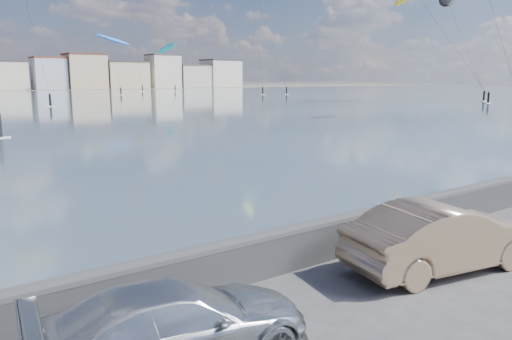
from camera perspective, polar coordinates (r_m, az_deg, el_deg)
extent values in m
plane|color=#333335|center=(9.64, 9.66, -17.30)|extent=(700.00, 700.00, 0.00)
cube|color=#28282B|center=(11.32, -0.23, -10.29)|extent=(400.00, 0.35, 0.90)
cylinder|color=#28282B|center=(11.16, -0.23, -8.13)|extent=(400.00, 0.36, 0.36)
cube|color=beige|center=(194.48, -27.05, 9.53)|extent=(15.00, 12.00, 9.50)
cube|color=#383330|center=(194.55, -27.18, 11.01)|extent=(15.30, 12.24, 0.60)
cube|color=#B2B7C6|center=(197.60, -22.58, 10.09)|extent=(11.00, 9.00, 11.00)
cube|color=brown|center=(197.71, -22.70, 11.76)|extent=(11.22, 9.18, 0.60)
cube|color=#CCB293|center=(201.10, -18.94, 10.53)|extent=(14.00, 11.00, 12.50)
cube|color=#562D23|center=(201.27, -19.05, 12.39)|extent=(14.28, 11.22, 0.60)
cube|color=beige|center=(206.26, -14.74, 10.39)|extent=(16.00, 12.00, 10.00)
cube|color=#383330|center=(206.35, -14.82, 11.86)|extent=(16.32, 12.24, 0.60)
cube|color=beige|center=(212.88, -10.56, 10.95)|extent=(12.00, 10.00, 13.00)
cube|color=#4C423D|center=(213.05, -10.62, 12.78)|extent=(12.24, 10.20, 0.60)
cube|color=beige|center=(219.06, -7.30, 10.51)|extent=(14.00, 11.00, 9.00)
cube|color=#4C423D|center=(219.11, -7.33, 11.76)|extent=(14.28, 11.22, 0.60)
cube|color=beige|center=(226.41, -4.04, 10.88)|extent=(15.00, 12.00, 11.50)
cube|color=#383330|center=(226.53, -4.06, 12.41)|extent=(15.30, 12.24, 0.60)
imported|color=#AFB2B5|center=(8.33, -9.18, -16.96)|extent=(4.67, 2.40, 1.30)
imported|color=tan|center=(12.58, 20.53, -7.12)|extent=(5.09, 2.58, 1.60)
ellipsoid|color=blue|center=(142.86, -16.06, 14.13)|extent=(9.98, 2.96, 4.10)
cube|color=white|center=(130.20, -15.17, 8.27)|extent=(1.40, 0.42, 0.08)
cylinder|color=black|center=(130.18, -15.18, 8.67)|extent=(0.36, 0.36, 1.70)
sphere|color=black|center=(130.15, -15.20, 9.06)|extent=(0.28, 0.28, 0.28)
cylinder|color=black|center=(136.36, -15.64, 11.60)|extent=(3.11, 12.12, 13.03)
ellipsoid|color=#19BFBF|center=(168.23, -10.18, 13.49)|extent=(4.31, 8.63, 4.50)
cube|color=white|center=(160.94, -9.22, 8.87)|extent=(1.40, 0.42, 0.08)
cylinder|color=black|center=(160.91, -9.23, 9.19)|extent=(0.36, 0.36, 1.70)
sphere|color=black|center=(160.90, -9.24, 9.51)|extent=(0.28, 0.28, 0.28)
cylinder|color=black|center=(164.45, -9.71, 11.45)|extent=(1.17, 7.41, 12.20)
cylinder|color=black|center=(58.08, 25.87, 14.47)|extent=(4.04, 8.66, 16.31)
cube|color=white|center=(131.68, 3.51, 8.64)|extent=(1.40, 0.42, 0.08)
cylinder|color=black|center=(131.65, 3.51, 9.03)|extent=(0.36, 0.36, 1.70)
sphere|color=black|center=(131.63, 3.52, 9.42)|extent=(0.28, 0.28, 0.28)
cylinder|color=black|center=(135.85, 1.23, 15.91)|extent=(3.85, 12.40, 31.60)
cube|color=white|center=(130.12, 0.78, 8.63)|extent=(1.40, 0.42, 0.08)
cylinder|color=black|center=(130.09, 0.78, 9.03)|extent=(0.36, 0.36, 1.70)
sphere|color=black|center=(130.07, 0.78, 9.43)|extent=(0.28, 0.28, 0.28)
cylinder|color=black|center=(134.00, 0.08, 14.93)|extent=(1.71, 7.67, 26.67)
cube|color=white|center=(83.55, -22.42, 6.75)|extent=(1.40, 0.42, 0.08)
cylinder|color=black|center=(83.50, -22.47, 7.37)|extent=(0.36, 0.36, 1.70)
sphere|color=black|center=(83.47, -22.51, 7.98)|extent=(0.28, 0.28, 0.28)
cylinder|color=black|center=(91.10, -24.59, 16.25)|extent=(1.05, 14.77, 27.28)
cube|color=white|center=(103.13, 24.57, 7.18)|extent=(1.40, 0.42, 0.08)
cylinder|color=black|center=(103.09, 24.60, 7.67)|extent=(0.36, 0.36, 1.70)
sphere|color=black|center=(103.07, 24.64, 8.17)|extent=(0.28, 0.28, 0.28)
cylinder|color=black|center=(103.62, 22.82, 12.89)|extent=(3.21, 7.11, 17.61)
cube|color=white|center=(161.42, -12.84, 8.75)|extent=(1.40, 0.42, 0.08)
cylinder|color=black|center=(161.40, -12.86, 9.07)|extent=(0.36, 0.36, 1.70)
sphere|color=black|center=(161.38, -12.87, 9.39)|extent=(0.28, 0.28, 0.28)
cylinder|color=black|center=(169.68, -13.79, 15.31)|extent=(2.60, 15.62, 36.05)
cube|color=white|center=(41.72, -27.19, 3.32)|extent=(1.40, 0.42, 0.08)
cube|color=white|center=(95.43, 24.98, 6.95)|extent=(1.40, 0.42, 0.08)
cylinder|color=black|center=(95.39, 25.03, 7.48)|extent=(0.36, 0.36, 1.70)
sphere|color=black|center=(95.37, 25.07, 8.02)|extent=(0.28, 0.28, 0.28)
cylinder|color=black|center=(97.71, 21.27, 13.56)|extent=(3.50, 14.15, 18.91)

